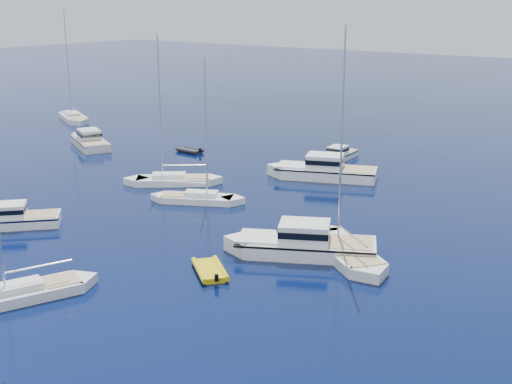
% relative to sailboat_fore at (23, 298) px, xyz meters
% --- Properties ---
extents(motor_cruiser_left, '(8.20, 8.66, 2.40)m').
position_rel_sailboat_fore_xyz_m(motor_cruiser_left, '(-12.77, 7.18, 0.00)').
color(motor_cruiser_left, white).
rests_on(motor_cruiser_left, ground).
extents(motor_cruiser_centre, '(11.90, 8.68, 3.05)m').
position_rel_sailboat_fore_xyz_m(motor_cruiser_centre, '(9.26, 16.31, 0.00)').
color(motor_cruiser_centre, white).
rests_on(motor_cruiser_centre, ground).
extents(motor_cruiser_far_l, '(10.67, 7.39, 2.71)m').
position_rel_sailboat_fore_xyz_m(motor_cruiser_far_l, '(-31.86, 31.01, 0.00)').
color(motor_cruiser_far_l, silver).
rests_on(motor_cruiser_far_l, ground).
extents(motor_cruiser_distant, '(12.42, 8.08, 3.14)m').
position_rel_sailboat_fore_xyz_m(motor_cruiser_distant, '(-0.86, 35.34, 0.00)').
color(motor_cruiser_distant, white).
rests_on(motor_cruiser_distant, ground).
extents(motor_cruiser_horizon, '(3.06, 7.79, 1.99)m').
position_rel_sailboat_fore_xyz_m(motor_cruiser_horizon, '(-3.78, 43.11, 0.00)').
color(motor_cruiser_horizon, silver).
rests_on(motor_cruiser_horizon, ground).
extents(sailboat_fore, '(5.81, 10.00, 14.31)m').
position_rel_sailboat_fore_xyz_m(sailboat_fore, '(0.00, 0.00, 0.00)').
color(sailboat_fore, silver).
rests_on(sailboat_fore, ground).
extents(sailboat_mid_r, '(10.75, 8.88, 16.41)m').
position_rel_sailboat_fore_xyz_m(sailboat_mid_r, '(11.86, 17.89, 0.00)').
color(sailboat_mid_r, silver).
rests_on(sailboat_mid_r, ground).
extents(sailboat_mid_l, '(9.42, 8.56, 14.88)m').
position_rel_sailboat_fore_xyz_m(sailboat_mid_l, '(-11.26, 24.54, 0.00)').
color(sailboat_mid_l, white).
rests_on(sailboat_mid_l, ground).
extents(sailboat_centre, '(9.04, 6.37, 13.26)m').
position_rel_sailboat_fore_xyz_m(sailboat_centre, '(-5.22, 21.40, 0.00)').
color(sailboat_centre, white).
rests_on(sailboat_centre, ground).
extents(sailboat_far_l, '(11.41, 7.64, 16.59)m').
position_rel_sailboat_fore_xyz_m(sailboat_far_l, '(-48.65, 41.68, 0.00)').
color(sailboat_far_l, silver).
rests_on(sailboat_far_l, ground).
extents(tender_yellow, '(4.59, 4.23, 0.95)m').
position_rel_sailboat_fore_xyz_m(tender_yellow, '(6.40, 9.81, 0.00)').
color(tender_yellow, '#D9BB0C').
rests_on(tender_yellow, ground).
extents(tender_grey_far, '(3.42, 1.96, 0.95)m').
position_rel_sailboat_fore_xyz_m(tender_grey_far, '(-19.66, 35.96, 0.00)').
color(tender_grey_far, black).
rests_on(tender_grey_far, ground).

